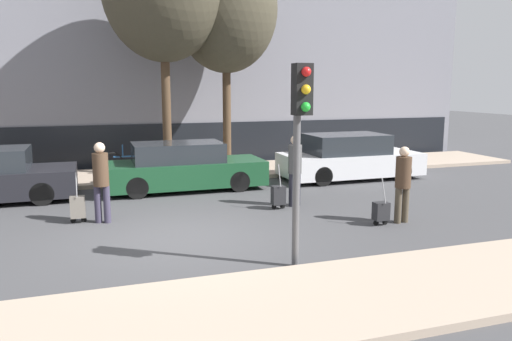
# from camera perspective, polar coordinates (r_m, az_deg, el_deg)

# --- Properties ---
(ground_plane) EXTENTS (80.00, 80.00, 0.00)m
(ground_plane) POSITION_cam_1_polar(r_m,az_deg,el_deg) (10.25, -8.66, -7.52)
(ground_plane) COLOR #424244
(sidewalk_near) EXTENTS (28.00, 2.50, 0.12)m
(sidewalk_near) POSITION_cam_1_polar(r_m,az_deg,el_deg) (6.81, -3.00, -16.06)
(sidewalk_near) COLOR tan
(sidewalk_near) RESTS_ON ground_plane
(sidewalk_far) EXTENTS (28.00, 3.00, 0.12)m
(sidewalk_far) POSITION_cam_1_polar(r_m,az_deg,el_deg) (17.00, -12.74, -0.55)
(sidewalk_far) COLOR tan
(sidewalk_far) RESTS_ON ground_plane
(building_facade) EXTENTS (28.00, 3.53, 10.41)m
(building_facade) POSITION_cam_1_polar(r_m,az_deg,el_deg) (20.78, -14.44, 15.41)
(building_facade) COLOR slate
(building_facade) RESTS_ON ground_plane
(parked_car_1) EXTENTS (4.62, 1.72, 1.39)m
(parked_car_1) POSITION_cam_1_polar(r_m,az_deg,el_deg) (14.65, -8.36, 0.31)
(parked_car_1) COLOR #194728
(parked_car_1) RESTS_ON ground_plane
(parked_car_2) EXTENTS (4.55, 1.90, 1.46)m
(parked_car_2) POSITION_cam_1_polar(r_m,az_deg,el_deg) (16.55, 10.58, 1.42)
(parked_car_2) COLOR silver
(parked_car_2) RESTS_ON ground_plane
(pedestrian_left) EXTENTS (0.34, 0.34, 1.80)m
(pedestrian_left) POSITION_cam_1_polar(r_m,az_deg,el_deg) (11.45, -17.30, -0.74)
(pedestrian_left) COLOR #383347
(pedestrian_left) RESTS_ON ground_plane
(trolley_left) EXTENTS (0.34, 0.29, 1.14)m
(trolley_left) POSITION_cam_1_polar(r_m,az_deg,el_deg) (11.76, -19.70, -3.95)
(trolley_left) COLOR slate
(trolley_left) RESTS_ON ground_plane
(pedestrian_center) EXTENTS (0.34, 0.34, 1.79)m
(pedestrian_center) POSITION_cam_1_polar(r_m,az_deg,el_deg) (12.54, 4.47, 0.53)
(pedestrian_center) COLOR #23232D
(pedestrian_center) RESTS_ON ground_plane
(trolley_center) EXTENTS (0.34, 0.29, 1.12)m
(trolley_center) POSITION_cam_1_polar(r_m,az_deg,el_deg) (12.30, 2.57, -2.85)
(trolley_center) COLOR #262628
(trolley_center) RESTS_ON ground_plane
(pedestrian_right) EXTENTS (0.35, 0.34, 1.70)m
(pedestrian_right) POSITION_cam_1_polar(r_m,az_deg,el_deg) (11.42, 16.45, -1.03)
(pedestrian_right) COLOR #4C4233
(pedestrian_right) RESTS_ON ground_plane
(trolley_right) EXTENTS (0.34, 0.29, 1.05)m
(trolley_right) POSITION_cam_1_polar(r_m,az_deg,el_deg) (11.23, 14.09, -4.53)
(trolley_right) COLOR #262628
(trolley_right) RESTS_ON ground_plane
(traffic_light) EXTENTS (0.28, 0.47, 3.36)m
(traffic_light) POSITION_cam_1_polar(r_m,az_deg,el_deg) (7.98, 5.04, 5.27)
(traffic_light) COLOR #515154
(traffic_light) RESTS_ON ground_plane
(parked_bicycle) EXTENTS (1.77, 0.06, 0.96)m
(parked_bicycle) POSITION_cam_1_polar(r_m,az_deg,el_deg) (17.21, -14.32, 0.96)
(parked_bicycle) COLOR black
(parked_bicycle) RESTS_ON sidewalk_far
(bare_tree_down_street) EXTENTS (3.45, 3.45, 7.52)m
(bare_tree_down_street) POSITION_cam_1_polar(r_m,az_deg,el_deg) (17.43, -3.47, 17.91)
(bare_tree_down_street) COLOR #4C3826
(bare_tree_down_street) RESTS_ON sidewalk_far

